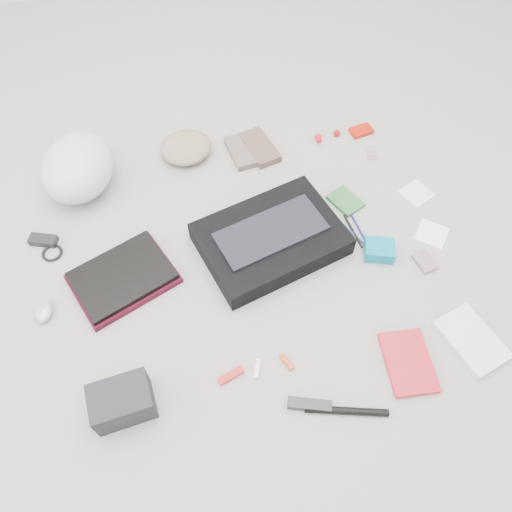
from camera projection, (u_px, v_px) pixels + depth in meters
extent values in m
plane|color=gray|center=(256.00, 264.00, 1.80)|extent=(4.00, 4.00, 0.00)
cube|color=black|center=(271.00, 239.00, 1.81)|extent=(0.57, 0.46, 0.08)
cube|color=black|center=(271.00, 231.00, 1.77)|extent=(0.42, 0.26, 0.01)
cube|color=#3D0916|center=(124.00, 279.00, 1.75)|extent=(0.41, 0.36, 0.02)
cube|color=black|center=(122.00, 276.00, 1.73)|extent=(0.38, 0.33, 0.02)
ellipsoid|color=silver|center=(78.00, 168.00, 1.93)|extent=(0.37, 0.41, 0.20)
ellipsoid|color=gray|center=(186.00, 147.00, 2.08)|extent=(0.25, 0.24, 0.07)
cube|color=#69594F|center=(241.00, 152.00, 2.10)|extent=(0.11, 0.20, 0.03)
cube|color=brown|center=(260.00, 147.00, 2.11)|extent=(0.14, 0.22, 0.03)
cube|color=black|center=(43.00, 240.00, 1.84)|extent=(0.11, 0.08, 0.03)
torus|color=black|center=(52.00, 253.00, 1.82)|extent=(0.09, 0.09, 0.01)
ellipsoid|color=#A8A8A8|center=(44.00, 311.00, 1.68)|extent=(0.07, 0.10, 0.03)
cube|color=black|center=(122.00, 402.00, 1.47)|extent=(0.18, 0.14, 0.12)
cube|color=#AF1B15|center=(231.00, 375.00, 1.56)|extent=(0.09, 0.05, 0.01)
cylinder|color=white|center=(257.00, 369.00, 1.57)|extent=(0.04, 0.06, 0.02)
cylinder|color=#D94617|center=(287.00, 362.00, 1.59)|extent=(0.04, 0.06, 0.02)
cube|color=black|center=(309.00, 405.00, 1.51)|extent=(0.14, 0.08, 0.03)
cylinder|color=black|center=(346.00, 411.00, 1.50)|extent=(0.25, 0.10, 0.02)
cube|color=red|center=(408.00, 362.00, 1.58)|extent=(0.17, 0.23, 0.02)
cube|color=silver|center=(472.00, 340.00, 1.63)|extent=(0.20, 0.25, 0.02)
cube|color=#29602E|center=(345.00, 201.00, 1.96)|extent=(0.14, 0.15, 0.01)
cylinder|color=navy|center=(352.00, 233.00, 1.87)|extent=(0.06, 0.13, 0.01)
cylinder|color=black|center=(353.00, 231.00, 1.88)|extent=(0.02, 0.16, 0.01)
cylinder|color=navy|center=(359.00, 229.00, 1.88)|extent=(0.02, 0.15, 0.01)
cube|color=#0682A6|center=(379.00, 250.00, 1.80)|extent=(0.13, 0.12, 0.05)
cube|color=gray|center=(425.00, 262.00, 1.80)|extent=(0.07, 0.09, 0.02)
cube|color=silver|center=(416.00, 194.00, 1.98)|extent=(0.14, 0.14, 0.01)
cube|color=white|center=(432.00, 234.00, 1.87)|extent=(0.15, 0.15, 0.01)
sphere|color=red|center=(319.00, 140.00, 2.14)|extent=(0.03, 0.03, 0.03)
sphere|color=#B41618|center=(318.00, 137.00, 2.14)|extent=(0.04, 0.04, 0.03)
sphere|color=#9A0A0E|center=(337.00, 133.00, 2.16)|extent=(0.03, 0.03, 0.03)
cube|color=#B21B08|center=(361.00, 131.00, 2.17)|extent=(0.10, 0.07, 0.02)
cube|color=gray|center=(372.00, 155.00, 2.10)|extent=(0.06, 0.07, 0.00)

